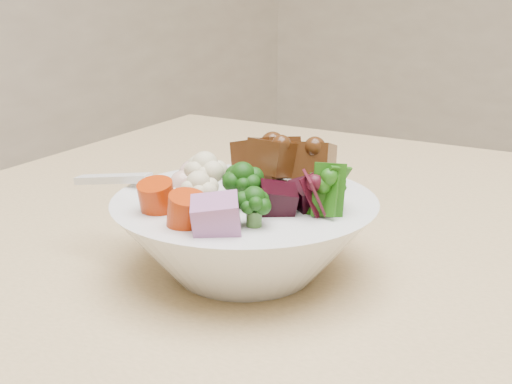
% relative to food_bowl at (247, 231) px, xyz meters
% --- Properties ---
extents(food_bowl, '(0.22, 0.22, 0.12)m').
position_rel_food_bowl_xyz_m(food_bowl, '(0.00, 0.00, 0.00)').
color(food_bowl, silver).
rests_on(food_bowl, dining_table).
extents(soup_spoon, '(0.12, 0.04, 0.02)m').
position_rel_food_bowl_xyz_m(soup_spoon, '(-0.09, -0.03, 0.03)').
color(soup_spoon, silver).
rests_on(soup_spoon, food_bowl).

